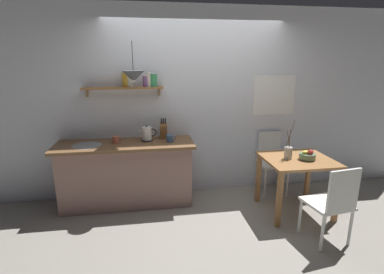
{
  "coord_description": "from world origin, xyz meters",
  "views": [
    {
      "loc": [
        -0.7,
        -3.53,
        1.96
      ],
      "look_at": [
        -0.1,
        0.25,
        0.95
      ],
      "focal_mm": 27.25,
      "sensor_mm": 36.0,
      "label": 1
    }
  ],
  "objects_px": {
    "knife_block": "(163,130)",
    "pendant_lamp": "(133,76)",
    "dining_chair_near": "(333,201)",
    "dining_chair_far": "(271,159)",
    "coffee_mug_by_sink": "(116,140)",
    "fruit_bowl": "(308,155)",
    "dining_table": "(297,168)",
    "electric_kettle": "(147,134)",
    "twig_vase": "(288,152)",
    "coffee_mug_spare": "(170,138)"
  },
  "relations": [
    {
      "from": "dining_chair_near",
      "to": "knife_block",
      "type": "height_order",
      "value": "knife_block"
    },
    {
      "from": "dining_chair_far",
      "to": "fruit_bowl",
      "type": "bearing_deg",
      "value": -78.4
    },
    {
      "from": "dining_table",
      "to": "pendant_lamp",
      "type": "distance_m",
      "value": 2.4
    },
    {
      "from": "dining_chair_near",
      "to": "coffee_mug_spare",
      "type": "distance_m",
      "value": 2.1
    },
    {
      "from": "dining_table",
      "to": "twig_vase",
      "type": "bearing_deg",
      "value": 178.31
    },
    {
      "from": "dining_table",
      "to": "dining_chair_near",
      "type": "relative_size",
      "value": 0.94
    },
    {
      "from": "fruit_bowl",
      "to": "knife_block",
      "type": "distance_m",
      "value": 1.94
    },
    {
      "from": "dining_chair_near",
      "to": "coffee_mug_spare",
      "type": "height_order",
      "value": "coffee_mug_spare"
    },
    {
      "from": "fruit_bowl",
      "to": "twig_vase",
      "type": "distance_m",
      "value": 0.24
    },
    {
      "from": "electric_kettle",
      "to": "dining_chair_near",
      "type": "bearing_deg",
      "value": -34.97
    },
    {
      "from": "dining_chair_near",
      "to": "dining_chair_far",
      "type": "height_order",
      "value": "dining_chair_near"
    },
    {
      "from": "fruit_bowl",
      "to": "coffee_mug_by_sink",
      "type": "xyz_separation_m",
      "value": [
        -2.41,
        0.64,
        0.14
      ]
    },
    {
      "from": "electric_kettle",
      "to": "coffee_mug_by_sink",
      "type": "xyz_separation_m",
      "value": [
        -0.42,
        -0.04,
        -0.05
      ]
    },
    {
      "from": "twig_vase",
      "to": "coffee_mug_by_sink",
      "type": "bearing_deg",
      "value": 165.31
    },
    {
      "from": "dining_chair_far",
      "to": "knife_block",
      "type": "relative_size",
      "value": 3.07
    },
    {
      "from": "knife_block",
      "to": "coffee_mug_spare",
      "type": "bearing_deg",
      "value": -69.16
    },
    {
      "from": "electric_kettle",
      "to": "pendant_lamp",
      "type": "relative_size",
      "value": 0.48
    },
    {
      "from": "pendant_lamp",
      "to": "dining_chair_far",
      "type": "bearing_deg",
      "value": 4.54
    },
    {
      "from": "fruit_bowl",
      "to": "knife_block",
      "type": "height_order",
      "value": "knife_block"
    },
    {
      "from": "fruit_bowl",
      "to": "twig_vase",
      "type": "xyz_separation_m",
      "value": [
        -0.23,
        0.07,
        0.03
      ]
    },
    {
      "from": "coffee_mug_spare",
      "to": "fruit_bowl",
      "type": "bearing_deg",
      "value": -18.84
    },
    {
      "from": "knife_block",
      "to": "fruit_bowl",
      "type": "bearing_deg",
      "value": -23.57
    },
    {
      "from": "fruit_bowl",
      "to": "coffee_mug_spare",
      "type": "bearing_deg",
      "value": 161.16
    },
    {
      "from": "coffee_mug_by_sink",
      "to": "fruit_bowl",
      "type": "bearing_deg",
      "value": -14.83
    },
    {
      "from": "knife_block",
      "to": "pendant_lamp",
      "type": "height_order",
      "value": "pendant_lamp"
    },
    {
      "from": "knife_block",
      "to": "twig_vase",
      "type": "bearing_deg",
      "value": -24.61
    },
    {
      "from": "twig_vase",
      "to": "electric_kettle",
      "type": "distance_m",
      "value": 1.87
    },
    {
      "from": "knife_block",
      "to": "dining_chair_far",
      "type": "bearing_deg",
      "value": -1.65
    },
    {
      "from": "dining_chair_far",
      "to": "pendant_lamp",
      "type": "xyz_separation_m",
      "value": [
        -1.99,
        -0.16,
        1.26
      ]
    },
    {
      "from": "dining_table",
      "to": "knife_block",
      "type": "relative_size",
      "value": 2.89
    },
    {
      "from": "pendant_lamp",
      "to": "coffee_mug_spare",
      "type": "bearing_deg",
      "value": 1.48
    },
    {
      "from": "pendant_lamp",
      "to": "twig_vase",
      "type": "bearing_deg",
      "value": -14.69
    },
    {
      "from": "coffee_mug_spare",
      "to": "twig_vase",
      "type": "bearing_deg",
      "value": -19.24
    },
    {
      "from": "dining_table",
      "to": "pendant_lamp",
      "type": "xyz_separation_m",
      "value": [
        -2.04,
        0.5,
        1.15
      ]
    },
    {
      "from": "dining_chair_near",
      "to": "coffee_mug_by_sink",
      "type": "xyz_separation_m",
      "value": [
        -2.35,
        1.31,
        0.43
      ]
    },
    {
      "from": "electric_kettle",
      "to": "knife_block",
      "type": "bearing_deg",
      "value": 22.15
    },
    {
      "from": "fruit_bowl",
      "to": "coffee_mug_by_sink",
      "type": "distance_m",
      "value": 2.5
    },
    {
      "from": "fruit_bowl",
      "to": "pendant_lamp",
      "type": "bearing_deg",
      "value": 165.15
    },
    {
      "from": "dining_chair_near",
      "to": "dining_chair_far",
      "type": "bearing_deg",
      "value": 93.43
    },
    {
      "from": "coffee_mug_spare",
      "to": "pendant_lamp",
      "type": "bearing_deg",
      "value": -178.52
    },
    {
      "from": "dining_table",
      "to": "twig_vase",
      "type": "height_order",
      "value": "twig_vase"
    },
    {
      "from": "knife_block",
      "to": "pendant_lamp",
      "type": "xyz_separation_m",
      "value": [
        -0.37,
        -0.2,
        0.76
      ]
    },
    {
      "from": "dining_table",
      "to": "coffee_mug_by_sink",
      "type": "xyz_separation_m",
      "value": [
        -2.32,
        0.58,
        0.32
      ]
    },
    {
      "from": "coffee_mug_spare",
      "to": "electric_kettle",
      "type": "bearing_deg",
      "value": 161.7
    },
    {
      "from": "dining_chair_near",
      "to": "fruit_bowl",
      "type": "relative_size",
      "value": 4.52
    },
    {
      "from": "fruit_bowl",
      "to": "pendant_lamp",
      "type": "distance_m",
      "value": 2.41
    },
    {
      "from": "electric_kettle",
      "to": "coffee_mug_spare",
      "type": "relative_size",
      "value": 1.8
    },
    {
      "from": "coffee_mug_by_sink",
      "to": "pendant_lamp",
      "type": "bearing_deg",
      "value": -14.69
    },
    {
      "from": "coffee_mug_by_sink",
      "to": "pendant_lamp",
      "type": "height_order",
      "value": "pendant_lamp"
    },
    {
      "from": "fruit_bowl",
      "to": "coffee_mug_by_sink",
      "type": "relative_size",
      "value": 1.55
    }
  ]
}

